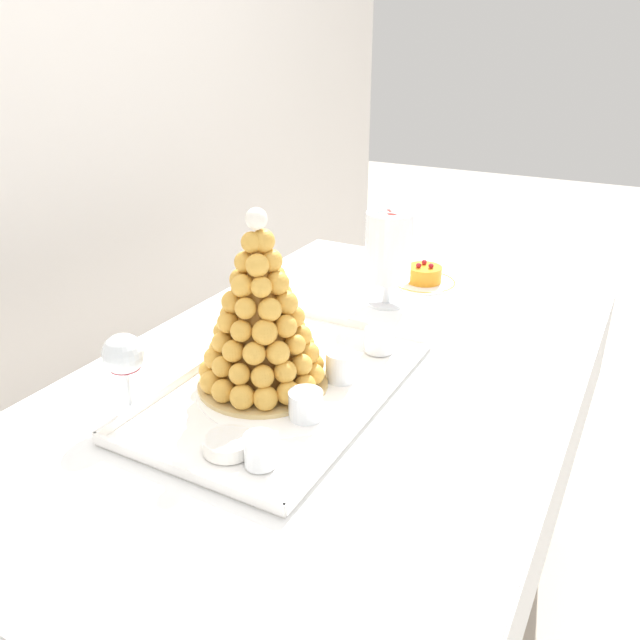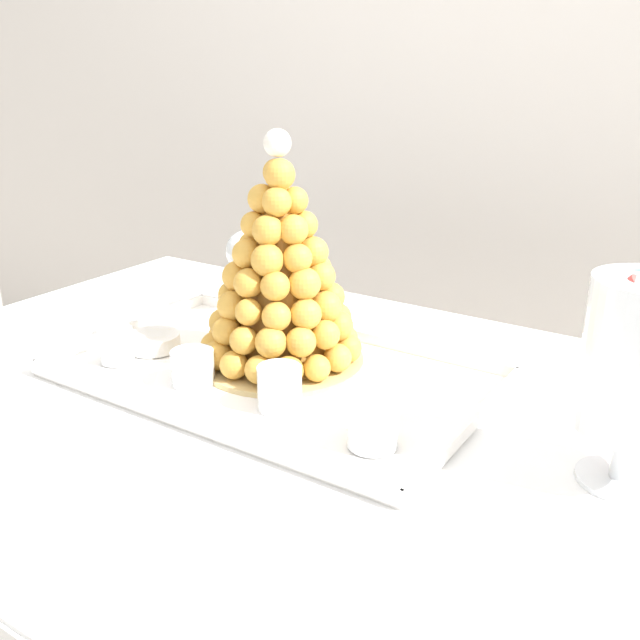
{
  "view_description": "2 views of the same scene",
  "coord_description": "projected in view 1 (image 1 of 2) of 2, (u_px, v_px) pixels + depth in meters",
  "views": [
    {
      "loc": [
        -1.01,
        -0.51,
        1.4
      ],
      "look_at": [
        0.02,
        0.05,
        0.87
      ],
      "focal_mm": 35.77,
      "sensor_mm": 36.0,
      "label": 1
    },
    {
      "loc": [
        0.43,
        -0.69,
        1.22
      ],
      "look_at": [
        -0.03,
        0.02,
        0.9
      ],
      "focal_mm": 39.27,
      "sensor_mm": 36.0,
      "label": 2
    }
  ],
  "objects": [
    {
      "name": "dessert_cup_left",
      "position": [
        260.0,
        452.0,
        0.97
      ],
      "size": [
        0.05,
        0.05,
        0.05
      ],
      "color": "silver",
      "rests_on": "serving_tray"
    },
    {
      "name": "creme_brulee_ramekin",
      "position": [
        229.0,
        443.0,
        1.01
      ],
      "size": [
        0.08,
        0.08,
        0.02
      ],
      "color": "white",
      "rests_on": "serving_tray"
    },
    {
      "name": "dessert_cup_mid_left",
      "position": [
        306.0,
        406.0,
        1.1
      ],
      "size": [
        0.06,
        0.06,
        0.05
      ],
      "color": "silver",
      "rests_on": "serving_tray"
    },
    {
      "name": "buffet_table",
      "position": [
        337.0,
        405.0,
        1.32
      ],
      "size": [
        1.49,
        0.91,
        0.78
      ],
      "color": "brown",
      "rests_on": "ground_plane"
    },
    {
      "name": "serving_tray",
      "position": [
        286.0,
        387.0,
        1.2
      ],
      "size": [
        0.61,
        0.37,
        0.02
      ],
      "color": "white",
      "rests_on": "buffet_table"
    },
    {
      "name": "ground_plane",
      "position": [
        334.0,
        638.0,
        1.61
      ],
      "size": [
        12.0,
        12.0,
        0.0
      ],
      "primitive_type": "plane",
      "color": "beige"
    },
    {
      "name": "croquembouche",
      "position": [
        261.0,
        320.0,
        1.15
      ],
      "size": [
        0.25,
        0.25,
        0.34
      ],
      "color": "tan",
      "rests_on": "serving_tray"
    },
    {
      "name": "wine_glass",
      "position": [
        124.0,
        357.0,
        1.08
      ],
      "size": [
        0.07,
        0.07,
        0.16
      ],
      "color": "silver",
      "rests_on": "buffet_table"
    },
    {
      "name": "dessert_cup_centre",
      "position": [
        340.0,
        367.0,
        1.21
      ],
      "size": [
        0.06,
        0.06,
        0.06
      ],
      "color": "silver",
      "rests_on": "serving_tray"
    },
    {
      "name": "fruit_tart_plate",
      "position": [
        424.0,
        277.0,
        1.7
      ],
      "size": [
        0.17,
        0.17,
        0.06
      ],
      "color": "white",
      "rests_on": "buffet_table"
    },
    {
      "name": "macaron_goblet",
      "position": [
        388.0,
        248.0,
        1.52
      ],
      "size": [
        0.11,
        0.11,
        0.24
      ],
      "color": "white",
      "rests_on": "buffet_table"
    },
    {
      "name": "dessert_cup_mid_right",
      "position": [
        379.0,
        341.0,
        1.32
      ],
      "size": [
        0.06,
        0.06,
        0.05
      ],
      "color": "silver",
      "rests_on": "serving_tray"
    }
  ]
}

